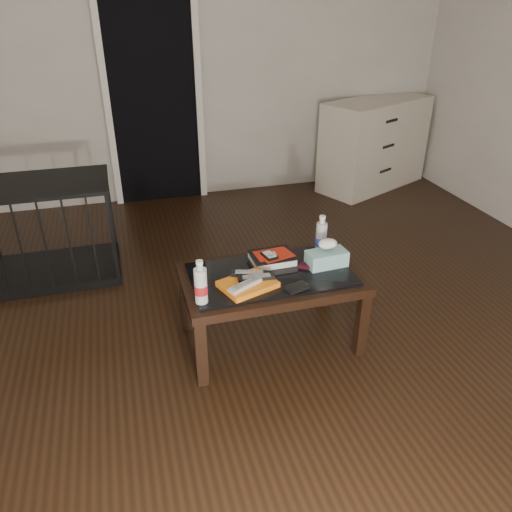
# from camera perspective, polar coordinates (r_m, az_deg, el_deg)

# --- Properties ---
(ground) EXTENTS (5.00, 5.00, 0.00)m
(ground) POSITION_cam_1_polar(r_m,az_deg,el_deg) (3.11, 2.11, -8.77)
(ground) COLOR black
(ground) RESTS_ON ground
(room_shell) EXTENTS (5.00, 5.00, 5.00)m
(room_shell) POSITION_cam_1_polar(r_m,az_deg,el_deg) (2.50, 2.81, 22.41)
(room_shell) COLOR beige
(room_shell) RESTS_ON ground
(doorway) EXTENTS (0.90, 0.08, 2.07)m
(doorway) POSITION_cam_1_polar(r_m,az_deg,el_deg) (4.92, -11.68, 17.71)
(doorway) COLOR black
(doorway) RESTS_ON ground
(coffee_table) EXTENTS (1.00, 0.60, 0.46)m
(coffee_table) POSITION_cam_1_polar(r_m,az_deg,el_deg) (2.84, 1.71, -3.11)
(coffee_table) COLOR black
(coffee_table) RESTS_ON ground
(dresser) EXTENTS (1.30, 0.95, 0.90)m
(dresser) POSITION_cam_1_polar(r_m,az_deg,el_deg) (5.46, 13.37, 12.34)
(dresser) COLOR beige
(dresser) RESTS_ON ground
(pet_crate) EXTENTS (0.90, 0.60, 0.71)m
(pet_crate) POSITION_cam_1_polar(r_m,az_deg,el_deg) (3.89, -22.21, 1.06)
(pet_crate) COLOR black
(pet_crate) RESTS_ON ground
(magazines) EXTENTS (0.33, 0.29, 0.03)m
(magazines) POSITION_cam_1_polar(r_m,az_deg,el_deg) (2.67, -0.95, -3.24)
(magazines) COLOR orange
(magazines) RESTS_ON coffee_table
(remote_silver) EXTENTS (0.20, 0.14, 0.02)m
(remote_silver) POSITION_cam_1_polar(r_m,az_deg,el_deg) (2.62, -1.24, -3.31)
(remote_silver) COLOR #B9BABF
(remote_silver) RESTS_ON magazines
(remote_black_front) EXTENTS (0.20, 0.07, 0.02)m
(remote_black_front) POSITION_cam_1_polar(r_m,az_deg,el_deg) (2.68, 0.04, -2.45)
(remote_black_front) COLOR black
(remote_black_front) RESTS_ON magazines
(remote_black_back) EXTENTS (0.21, 0.11, 0.02)m
(remote_black_back) POSITION_cam_1_polar(r_m,az_deg,el_deg) (2.72, -0.78, -1.98)
(remote_black_back) COLOR black
(remote_black_back) RESTS_ON magazines
(textbook) EXTENTS (0.26, 0.21, 0.05)m
(textbook) POSITION_cam_1_polar(r_m,az_deg,el_deg) (2.91, 1.85, -0.23)
(textbook) COLOR black
(textbook) RESTS_ON coffee_table
(dvd_mailers) EXTENTS (0.20, 0.15, 0.01)m
(dvd_mailers) POSITION_cam_1_polar(r_m,az_deg,el_deg) (2.90, 1.79, 0.23)
(dvd_mailers) COLOR #AF1E0B
(dvd_mailers) RESTS_ON textbook
(ipod) EXTENTS (0.09, 0.12, 0.02)m
(ipod) POSITION_cam_1_polar(r_m,az_deg,el_deg) (2.86, 1.54, 0.09)
(ipod) COLOR black
(ipod) RESTS_ON dvd_mailers
(flip_phone) EXTENTS (0.10, 0.09, 0.02)m
(flip_phone) POSITION_cam_1_polar(r_m,az_deg,el_deg) (2.87, 5.85, -1.15)
(flip_phone) COLOR black
(flip_phone) RESTS_ON coffee_table
(wallet) EXTENTS (0.13, 0.10, 0.02)m
(wallet) POSITION_cam_1_polar(r_m,az_deg,el_deg) (2.66, 4.71, -3.59)
(wallet) COLOR black
(wallet) RESTS_ON coffee_table
(water_bottle_left) EXTENTS (0.08, 0.08, 0.24)m
(water_bottle_left) POSITION_cam_1_polar(r_m,az_deg,el_deg) (2.51, -6.36, -2.94)
(water_bottle_left) COLOR silver
(water_bottle_left) RESTS_ON coffee_table
(water_bottle_right) EXTENTS (0.07, 0.07, 0.24)m
(water_bottle_right) POSITION_cam_1_polar(r_m,az_deg,el_deg) (3.00, 7.48, 2.49)
(water_bottle_right) COLOR silver
(water_bottle_right) RESTS_ON coffee_table
(tissue_box) EXTENTS (0.24, 0.14, 0.09)m
(tissue_box) POSITION_cam_1_polar(r_m,az_deg,el_deg) (2.89, 8.07, -0.27)
(tissue_box) COLOR teal
(tissue_box) RESTS_ON coffee_table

